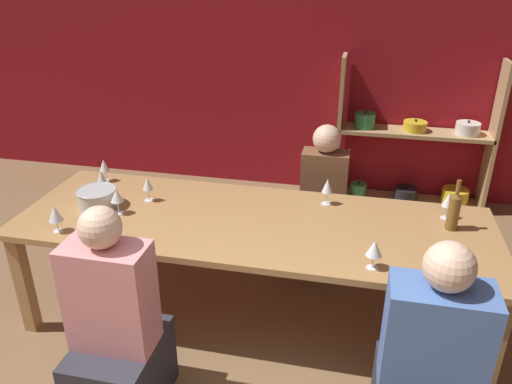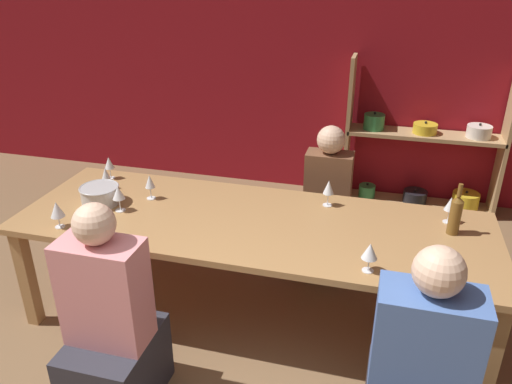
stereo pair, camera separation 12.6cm
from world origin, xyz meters
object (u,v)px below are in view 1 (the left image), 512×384
at_px(wine_glass_red_a, 101,177).
at_px(wine_glass_red_b, 448,201).
at_px(dining_table, 253,230).
at_px(person_near_b, 117,341).
at_px(shelf_unit, 414,156).
at_px(mixing_bowl, 97,197).
at_px(wine_glass_white_b, 327,187).
at_px(wine_bottle_green, 454,210).
at_px(wine_glass_empty_a, 117,196).
at_px(wine_glass_empty_b, 55,214).
at_px(wine_glass_red_c, 104,166).
at_px(person_far_a, 322,213).
at_px(wine_glass_white_a, 148,184).
at_px(wine_glass_empty_c, 374,249).

distance_m(wine_glass_red_a, wine_glass_red_b, 2.28).
height_order(dining_table, wine_glass_red_a, wine_glass_red_a).
xyz_separation_m(wine_glass_red_b, person_near_b, (-1.69, -1.16, -0.43)).
height_order(shelf_unit, wine_glass_red_b, shelf_unit).
bearing_deg(mixing_bowl, wine_glass_white_b, 13.87).
xyz_separation_m(dining_table, wine_bottle_green, (1.19, 0.16, 0.20)).
relative_size(shelf_unit, wine_glass_white_b, 7.98).
xyz_separation_m(mixing_bowl, wine_glass_empty_a, (0.18, -0.06, 0.06)).
bearing_deg(wine_glass_empty_b, wine_glass_red_b, 16.50).
bearing_deg(person_near_b, wine_glass_white_b, 51.70).
relative_size(wine_bottle_green, wine_glass_red_b, 1.87).
bearing_deg(wine_glass_red_c, person_far_a, 16.30).
relative_size(wine_glass_white_a, person_near_b, 0.14).
bearing_deg(shelf_unit, person_far_a, -121.27).
bearing_deg(wine_glass_white_b, wine_glass_red_a, -174.90).
bearing_deg(wine_bottle_green, wine_glass_red_b, 96.38).
bearing_deg(wine_glass_empty_c, person_near_b, -158.53).
xyz_separation_m(wine_glass_empty_a, wine_glass_empty_b, (-0.25, -0.29, -0.01)).
bearing_deg(wine_glass_white_b, shelf_unit, 67.96).
height_order(wine_glass_white_b, wine_glass_red_b, wine_glass_white_b).
relative_size(shelf_unit, wine_glass_red_a, 9.16).
relative_size(wine_bottle_green, wine_glass_white_b, 1.78).
xyz_separation_m(wine_glass_empty_b, wine_glass_empty_c, (1.83, 0.01, 0.00)).
bearing_deg(wine_glass_white_a, wine_glass_white_b, 10.03).
height_order(wine_glass_red_c, person_near_b, person_near_b).
relative_size(wine_glass_white_b, wine_glass_red_b, 1.06).
bearing_deg(wine_glass_empty_c, mixing_bowl, 168.93).
bearing_deg(wine_bottle_green, dining_table, -172.45).
distance_m(wine_glass_empty_b, wine_glass_red_b, 2.37).
bearing_deg(mixing_bowl, wine_glass_red_c, 111.07).
distance_m(shelf_unit, wine_glass_red_b, 1.80).
relative_size(mixing_bowl, person_near_b, 0.21).
bearing_deg(wine_glass_white_a, person_near_b, -77.28).
bearing_deg(wine_glass_empty_b, person_far_a, 39.08).
distance_m(dining_table, person_far_a, 0.93).
xyz_separation_m(wine_glass_white_b, wine_glass_empty_c, (0.30, -0.70, -0.01)).
distance_m(wine_glass_white_b, wine_glass_red_b, 0.75).
bearing_deg(wine_glass_empty_c, wine_glass_red_c, 159.01).
distance_m(wine_bottle_green, wine_glass_white_b, 0.78).
bearing_deg(wine_bottle_green, wine_glass_white_a, -179.05).
bearing_deg(wine_glass_red_a, wine_glass_red_c, 112.17).
bearing_deg(shelf_unit, wine_glass_red_c, -143.65).
height_order(shelf_unit, wine_glass_white_b, shelf_unit).
relative_size(shelf_unit, wine_glass_empty_a, 8.49).
bearing_deg(person_near_b, wine_glass_empty_c, 21.47).
relative_size(dining_table, wine_glass_red_a, 18.84).
height_order(shelf_unit, mixing_bowl, shelf_unit).
distance_m(shelf_unit, wine_glass_white_a, 2.71).
bearing_deg(dining_table, wine_glass_red_a, 170.10).
bearing_deg(wine_glass_white_a, shelf_unit, 46.00).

